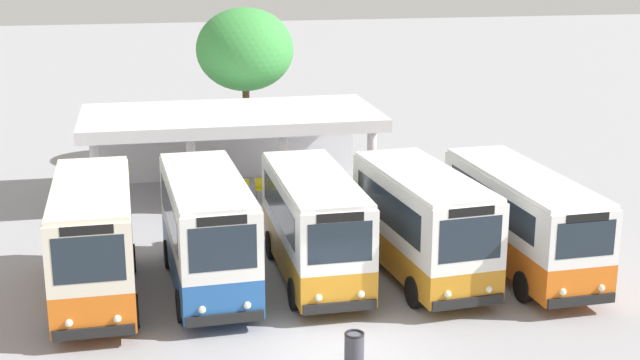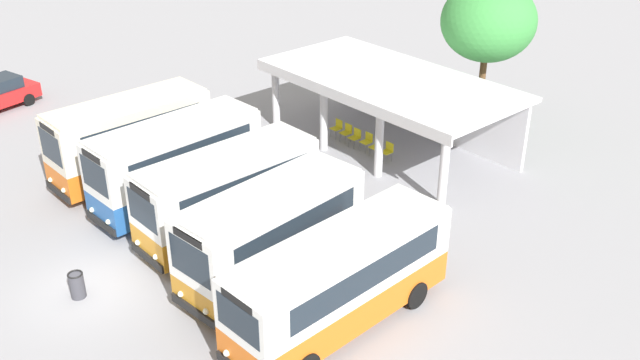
{
  "view_description": "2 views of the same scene",
  "coord_description": "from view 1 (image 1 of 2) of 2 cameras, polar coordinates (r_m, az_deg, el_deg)",
  "views": [
    {
      "loc": [
        -4.55,
        -19.75,
        10.14
      ],
      "look_at": [
        1.15,
        8.43,
        2.23
      ],
      "focal_mm": 49.95,
      "sensor_mm": 36.0,
      "label": 1
    },
    {
      "loc": [
        19.23,
        -7.11,
        14.03
      ],
      "look_at": [
        1.42,
        8.62,
        1.51
      ],
      "focal_mm": 40.13,
      "sensor_mm": 36.0,
      "label": 2
    }
  ],
  "objects": [
    {
      "name": "city_bus_second_in_row",
      "position": [
        26.18,
        -7.24,
        -3.12
      ],
      "size": [
        2.49,
        6.94,
        3.43
      ],
      "color": "black",
      "rests_on": "ground"
    },
    {
      "name": "waiting_chair_far_end_seat",
      "position": [
        35.34,
        -3.82,
        -0.44
      ],
      "size": [
        0.44,
        0.44,
        0.86
      ],
      "color": "slate",
      "rests_on": "ground"
    },
    {
      "name": "waiting_chair_fifth_seat",
      "position": [
        35.25,
        -4.9,
        -0.5
      ],
      "size": [
        0.44,
        0.44,
        0.86
      ],
      "color": "slate",
      "rests_on": "ground"
    },
    {
      "name": "litter_bin_apron",
      "position": [
        21.95,
        2.21,
        -10.8
      ],
      "size": [
        0.49,
        0.49,
        0.9
      ],
      "color": "#3F3F47",
      "rests_on": "ground"
    },
    {
      "name": "city_bus_middle_cream",
      "position": [
        26.76,
        -0.37,
        -2.76
      ],
      "size": [
        2.31,
        6.93,
        3.26
      ],
      "color": "black",
      "rests_on": "ground"
    },
    {
      "name": "waiting_chair_middle_seat",
      "position": [
        35.13,
        -7.08,
        -0.62
      ],
      "size": [
        0.44,
        0.44,
        0.86
      ],
      "color": "slate",
      "rests_on": "ground"
    },
    {
      "name": "waiting_chair_fourth_seat",
      "position": [
        35.26,
        -6.0,
        -0.52
      ],
      "size": [
        0.44,
        0.44,
        0.86
      ],
      "color": "slate",
      "rests_on": "ground"
    },
    {
      "name": "city_bus_fifth_blue",
      "position": [
        28.22,
        12.78,
        -2.33
      ],
      "size": [
        2.47,
        7.74,
        3.13
      ],
      "color": "black",
      "rests_on": "ground"
    },
    {
      "name": "city_bus_nearest_orange",
      "position": [
        25.95,
        -14.31,
        -3.63
      ],
      "size": [
        2.36,
        6.8,
        3.45
      ],
      "color": "black",
      "rests_on": "ground"
    },
    {
      "name": "city_bus_fourth_amber",
      "position": [
        27.02,
        6.57,
        -2.62
      ],
      "size": [
        2.81,
        6.74,
        3.33
      ],
      "color": "black",
      "rests_on": "ground"
    },
    {
      "name": "terminal_canopy",
      "position": [
        36.28,
        -5.83,
        3.37
      ],
      "size": [
        11.71,
        5.77,
        3.4
      ],
      "color": "silver",
      "rests_on": "ground"
    },
    {
      "name": "roadside_tree_behind_canopy",
      "position": [
        40.44,
        -4.83,
        8.32
      ],
      "size": [
        4.38,
        4.38,
        7.08
      ],
      "color": "brown",
      "rests_on": "ground"
    },
    {
      "name": "waiting_chair_second_from_end",
      "position": [
        35.17,
        -8.18,
        -0.64
      ],
      "size": [
        0.44,
        0.44,
        0.86
      ],
      "color": "slate",
      "rests_on": "ground"
    },
    {
      "name": "waiting_chair_end_by_column",
      "position": [
        35.16,
        -9.28,
        -0.69
      ],
      "size": [
        0.44,
        0.44,
        0.86
      ],
      "color": "slate",
      "rests_on": "ground"
    },
    {
      "name": "ground_plane",
      "position": [
        22.66,
        1.4,
        -11.2
      ],
      "size": [
        180.0,
        180.0,
        0.0
      ],
      "primitive_type": "plane",
      "color": "#939399"
    }
  ]
}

